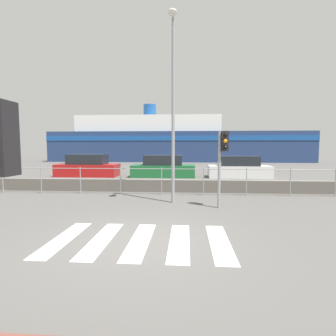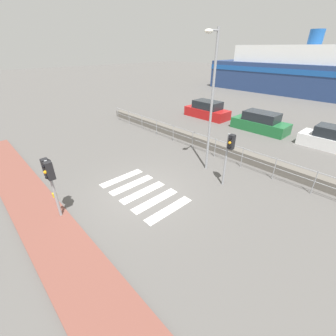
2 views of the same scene
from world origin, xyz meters
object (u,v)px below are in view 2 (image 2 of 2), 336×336
Objects in this scene: traffic_light_far at (229,149)px; parked_car_green at (260,123)px; streetlamp at (211,93)px; parked_car_red at (207,110)px; parked_car_white at (335,140)px; traffic_light_near at (49,175)px; ferry_boat at (334,76)px.

traffic_light_far is 0.61× the size of parked_car_green.
parked_car_red is at bearing 127.47° from streetlamp.
parked_car_white is at bearing -0.00° from parked_car_green.
parked_car_white is (10.67, -0.00, -0.04)m from parked_car_red.
parked_car_red is (-5.17, 15.96, -1.33)m from traffic_light_near.
ferry_boat reaches higher than streetlamp.
streetlamp is 28.84m from ferry_boat.
traffic_light_far is at bearing -47.88° from parked_car_red.
traffic_light_near is at bearing -89.90° from ferry_boat.
parked_car_red is at bearing 107.93° from traffic_light_near.
traffic_light_far is at bearing -83.81° from ferry_boat.
traffic_light_near is 0.37× the size of streetlamp.
traffic_light_near is 16.83m from parked_car_red.
streetlamp is 0.19× the size of ferry_boat.
traffic_light_far reaches higher than traffic_light_near.
traffic_light_near is at bearing -109.03° from parked_car_white.
traffic_light_near is 7.48m from traffic_light_far.
ferry_boat is 8.25× the size of parked_car_red.
parked_car_red is at bearing -104.15° from ferry_boat.
traffic_light_near is 0.59× the size of parked_car_red.
traffic_light_near is 0.96× the size of traffic_light_far.
parked_car_white is (4.13, 8.54, -3.53)m from streetlamp.
streetlamp is at bearing 160.23° from traffic_light_far.
traffic_light_far is at bearing -72.70° from parked_car_green.
traffic_light_near is 36.19m from ferry_boat.
parked_car_green is at bearing 97.42° from streetlamp.
ferry_boat is 20.33m from parked_car_green.
traffic_light_near is 7.85m from streetlamp.
traffic_light_far is (3.12, 6.80, -0.04)m from traffic_light_near.
traffic_light_near is 0.59× the size of parked_car_green.
parked_car_red is 5.43m from parked_car_green.
ferry_boat is (-3.19, 29.39, 0.74)m from traffic_light_far.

